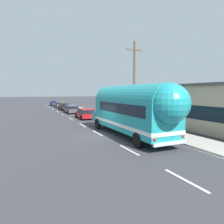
# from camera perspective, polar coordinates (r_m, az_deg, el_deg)

# --- Properties ---
(ground_plane) EXTENTS (300.00, 300.00, 0.00)m
(ground_plane) POSITION_cam_1_polar(r_m,az_deg,el_deg) (16.62, -2.86, -6.71)
(ground_plane) COLOR #38383D
(lane_markings) EXTENTS (3.97, 80.00, 0.01)m
(lane_markings) POSITION_cam_1_polar(r_m,az_deg,el_deg) (29.38, -7.09, -1.33)
(lane_markings) COLOR silver
(lane_markings) RESTS_ON ground
(sidewalk_slab) EXTENTS (2.69, 90.00, 0.15)m
(sidewalk_slab) POSITION_cam_1_polar(r_m,az_deg,el_deg) (27.68, -0.49, -1.56)
(sidewalk_slab) COLOR #ADA89E
(sidewalk_slab) RESTS_ON ground
(utility_pole) EXTENTS (1.80, 0.24, 8.50)m
(utility_pole) POSITION_cam_1_polar(r_m,az_deg,el_deg) (20.29, 6.37, 8.07)
(utility_pole) COLOR brown
(utility_pole) RESTS_ON ground
(painted_bus) EXTENTS (2.64, 11.83, 4.12)m
(painted_bus) POSITION_cam_1_polar(r_m,az_deg,el_deg) (15.66, 5.86, 1.03)
(painted_bus) COLOR teal
(painted_bus) RESTS_ON ground
(car_lead) EXTENTS (1.98, 4.36, 1.37)m
(car_lead) POSITION_cam_1_polar(r_m,az_deg,el_deg) (27.16, -7.62, -0.23)
(car_lead) COLOR #A5191E
(car_lead) RESTS_ON ground
(car_second) EXTENTS (1.92, 4.69, 1.37)m
(car_second) POSITION_cam_1_polar(r_m,az_deg,el_deg) (34.77, -11.52, 0.98)
(car_second) COLOR #474C51
(car_second) RESTS_ON ground
(car_third) EXTENTS (1.93, 4.84, 1.37)m
(car_third) POSITION_cam_1_polar(r_m,az_deg,el_deg) (41.23, -13.34, 1.67)
(car_third) COLOR black
(car_third) RESTS_ON ground
(car_fourth) EXTENTS (2.03, 4.26, 1.37)m
(car_fourth) POSITION_cam_1_polar(r_m,az_deg,el_deg) (47.40, -14.63, 2.06)
(car_fourth) COLOR olive
(car_fourth) RESTS_ON ground
(car_fifth) EXTENTS (1.93, 4.46, 1.37)m
(car_fifth) POSITION_cam_1_polar(r_m,az_deg,el_deg) (54.56, -16.04, 2.54)
(car_fifth) COLOR navy
(car_fifth) RESTS_ON ground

